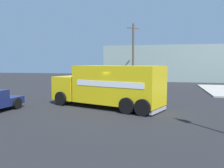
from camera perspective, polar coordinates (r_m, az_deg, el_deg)
The scene contains 4 objects.
ground_plane at distance 16.19m, azimuth 3.04°, elevation -5.87°, with size 100.00×100.00×0.00m, color black.
delivery_truck at distance 16.42m, azimuth -0.71°, elevation -0.42°, with size 8.39×5.15×2.88m.
utility_pole at distance 36.73m, azimuth 5.06°, elevation 7.45°, with size 1.56×1.72×8.96m.
building_backdrop at distance 42.42m, azimuth 11.87°, elevation 4.83°, with size 19.48×6.00×5.98m, color gray.
Camera 1 is at (2.72, -15.66, 3.06)m, focal length 38.40 mm.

